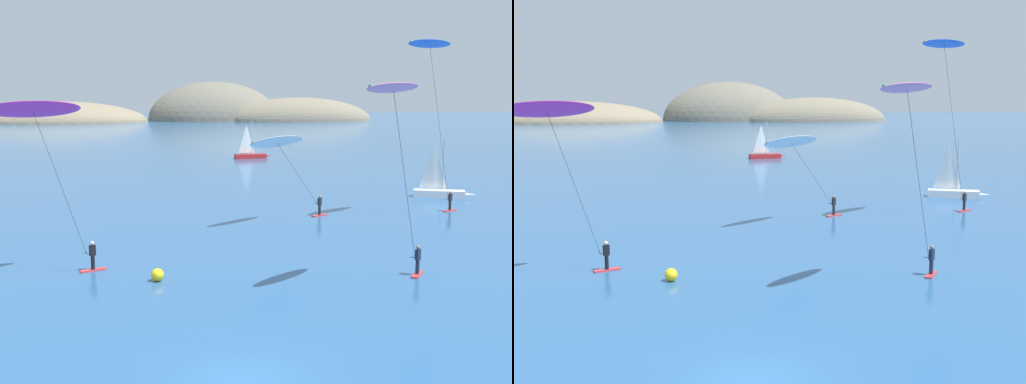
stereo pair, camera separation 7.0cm
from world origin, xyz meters
The scene contains 9 objects.
ground_plane centered at (0.00, 0.00, 0.00)m, with size 600.00×600.00×0.00m, color #285689.
headland_island centered at (6.85, 213.55, 0.00)m, with size 143.98×49.99×28.32m.
sailboat_near centered at (24.25, 36.70, 0.64)m, with size 5.82×3.23×5.70m.
sailboat_far centered at (11.46, 76.39, 0.64)m, with size 5.96×1.97×5.70m.
kitesurfer_magenta centered at (-8.97, 14.06, 8.50)m, with size 5.99×3.51×9.67m.
kitesurfer_blue centered at (18.69, 27.80, 12.78)m, with size 6.72×4.76×14.14m.
kitesurfer_white centered at (6.33, 26.40, 5.98)m, with size 7.59×5.99×6.91m.
kitesurfer_pink centered at (9.02, 9.73, 9.28)m, with size 5.27×4.77×10.57m.
marker_buoy centered at (-2.95, 12.60, 0.35)m, with size 0.70×0.70×0.70m, color yellow.
Camera 2 is at (-2.63, -21.03, 9.97)m, focal length 45.00 mm.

